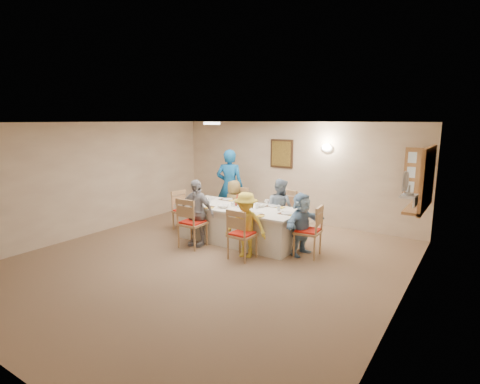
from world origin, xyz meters
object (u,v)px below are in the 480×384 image
Objects in this scene: diner_front_left at (196,213)px; diner_right_end at (302,224)px; chair_back_right at (282,214)px; condiment_ketchup at (237,200)px; chair_front_left at (193,222)px; desk_fan at (407,186)px; chair_front_right at (242,234)px; diner_back_left at (234,205)px; chair_left_end at (184,211)px; diner_back_right at (280,209)px; caregiver at (230,186)px; serving_hatch at (428,179)px; dining_table at (239,224)px; chair_back_left at (237,208)px; chair_right_end at (308,230)px; diner_front_right at (246,225)px.

diner_front_left reaches higher than diner_right_end.
chair_back_right is 4.26× the size of condiment_ketchup.
desk_fan is at bearing -174.02° from chair_front_left.
chair_front_right is at bearing 145.29° from diner_right_end.
chair_left_end is at bearing 41.03° from diner_back_left.
diner_back_right is (0.00, 1.48, 0.17)m from chair_front_right.
caregiver reaches higher than desk_fan.
serving_hatch reaches higher than dining_table.
chair_back_left is 0.16m from diner_back_left.
diner_back_right reaches higher than diner_back_left.
chair_front_left is 2.04m from caregiver.
chair_left_end is (-2.15, -0.80, -0.05)m from chair_back_right.
caregiver is (-0.45, 1.83, 0.23)m from diner_front_left.
dining_table is 1.55m from chair_left_end.
dining_table is (-3.37, -1.10, -1.12)m from serving_hatch.
condiment_ketchup is (0.53, 0.71, 0.20)m from diner_front_left.
chair_left_end is 3.10m from chair_right_end.
chair_front_right is (1.20, 0.00, -0.04)m from chair_front_left.
diner_back_left reaches higher than chair_right_end.
dining_table is 2.12× the size of diner_front_right.
desk_fan is 0.24× the size of diner_front_right.
chair_left_end is at bearing 26.06° from diner_back_right.
condiment_ketchup is at bearing 157.11° from dining_table.
diner_back_right is 1.81m from diner_front_left.
chair_right_end is 1.17m from diner_front_right.
diner_right_end is at bearing -150.64° from serving_hatch.
chair_right_end is 1.18m from diner_back_right.
chair_back_left is 2.00m from chair_front_right.
chair_front_left is at bearing -119.16° from chair_left_end.
chair_front_left is 1.91m from diner_back_right.
dining_table is at bearing 110.50° from caregiver.
serving_hatch is 1.45× the size of chair_front_left.
diner_right_end is at bearing 166.83° from diner_back_left.
diner_right_end reaches higher than chair_left_end.
chair_right_end is (-1.82, -1.10, -1.00)m from serving_hatch.
condiment_ketchup is (-1.62, 0.03, 0.38)m from chair_right_end.
diner_back_left reaches higher than dining_table.
serving_hatch is 1.51× the size of chair_right_end.
diner_front_left is 1.11× the size of diner_front_right.
chair_back_right reaches higher than chair_back_left.
diner_front_left is 1.90m from caregiver.
desk_fan is 3.04m from chair_back_right.
dining_table is 0.96m from diner_front_left.
desk_fan is at bearing -4.86° from condiment_ketchup.
diner_back_left is (-3.86, 0.93, -0.96)m from desk_fan.
diner_right_end reaches higher than dining_table.
dining_table is 0.51m from condiment_ketchup.
chair_back_right is 2.00m from chair_front_left.
chair_left_end is (-0.95, 0.80, -0.05)m from chair_front_left.
diner_right_end is (-0.13, 0.00, 0.11)m from chair_right_end.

